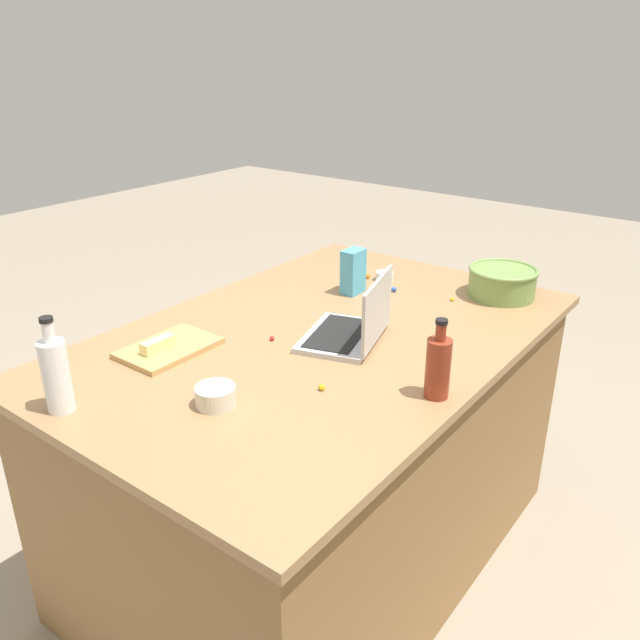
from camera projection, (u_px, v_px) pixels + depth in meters
name	position (u px, v px, depth m)	size (l,w,h in m)	color
ground_plane	(320.00, 548.00, 2.45)	(12.00, 12.00, 0.00)	gray
island_counter	(320.00, 449.00, 2.27)	(1.73, 1.14, 0.90)	olive
laptop	(353.00, 328.00, 2.03)	(0.36, 0.31, 0.22)	#B7B7BC
mixing_bowl_large	(502.00, 281.00, 2.39)	(0.25, 0.25, 0.11)	#72934C
bottle_soy	(438.00, 366.00, 1.69)	(0.07, 0.07, 0.22)	maroon
bottle_vinegar	(56.00, 374.00, 1.62)	(0.07, 0.07, 0.26)	white
cutting_board	(169.00, 348.00, 1.98)	(0.29, 0.20, 0.02)	tan
butter_stick_left	(158.00, 345.00, 1.94)	(0.11, 0.04, 0.04)	#F4E58C
ramekin_small	(384.00, 276.00, 2.57)	(0.07, 0.07, 0.04)	white
ramekin_medium	(216.00, 396.00, 1.67)	(0.11, 0.11, 0.05)	beige
candy_bag	(353.00, 272.00, 2.41)	(0.09, 0.06, 0.17)	#4CA5CC
candy_0	(272.00, 338.00, 2.05)	(0.02, 0.02, 0.02)	red
candy_1	(322.00, 387.00, 1.75)	(0.02, 0.02, 0.02)	yellow
candy_2	(394.00, 289.00, 2.45)	(0.02, 0.02, 0.02)	blue
candy_3	(452.00, 299.00, 2.36)	(0.01, 0.01, 0.01)	yellow
candy_4	(368.00, 276.00, 2.59)	(0.02, 0.02, 0.02)	orange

